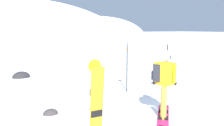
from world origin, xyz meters
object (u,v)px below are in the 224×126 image
object	(u,v)px
piste_marker_near	(167,66)
rock_dark	(21,77)
spare_snowboard	(96,99)
piste_marker_far	(127,63)
snowboarder_main	(163,82)
rock_mid	(51,114)

from	to	relation	value
piste_marker_near	rock_dark	bearing A→B (deg)	127.06
spare_snowboard	piste_marker_far	world-z (taller)	piste_marker_far
snowboarder_main	piste_marker_far	size ratio (longest dim) A/B	0.95
spare_snowboard	piste_marker_far	bearing A→B (deg)	48.78
piste_marker_near	rock_dark	distance (m)	6.82
piste_marker_far	rock_mid	xyz separation A→B (m)	(-2.96, -0.95, -1.03)
rock_dark	rock_mid	bearing A→B (deg)	-88.68
spare_snowboard	piste_marker_near	bearing A→B (deg)	27.81
rock_dark	piste_marker_far	bearing A→B (deg)	-54.93
piste_marker_far	rock_mid	size ratio (longest dim) A/B	4.54
piste_marker_far	rock_mid	distance (m)	3.28
rock_mid	snowboarder_main	bearing A→B (deg)	-31.09
rock_mid	piste_marker_near	bearing A→B (deg)	-0.39
piste_marker_far	spare_snowboard	bearing A→B (deg)	-131.22
snowboarder_main	rock_dark	size ratio (longest dim) A/B	2.15
piste_marker_near	rock_dark	world-z (taller)	piste_marker_near
spare_snowboard	rock_mid	distance (m)	2.08
piste_marker_near	rock_mid	size ratio (longest dim) A/B	4.44
snowboarder_main	rock_dark	world-z (taller)	snowboarder_main
rock_dark	rock_mid	world-z (taller)	rock_dark
spare_snowboard	rock_mid	bearing A→B (deg)	106.24
spare_snowboard	rock_mid	size ratio (longest dim) A/B	4.17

